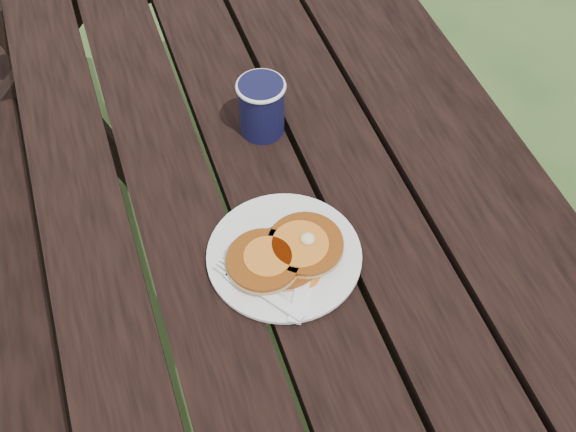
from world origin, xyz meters
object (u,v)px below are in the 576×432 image
object	(u,v)px
plate	(284,256)
coffee_cup	(262,105)
pancake_stack	(286,253)
picnic_table	(256,263)

from	to	relation	value
plate	coffee_cup	xyz separation A→B (m)	(0.05, 0.28, 0.06)
pancake_stack	picnic_table	bearing A→B (deg)	85.91
picnic_table	pancake_stack	bearing A→B (deg)	-94.09
picnic_table	plate	size ratio (longest dim) A/B	7.69
coffee_cup	plate	bearing A→B (deg)	-100.81
coffee_cup	pancake_stack	bearing A→B (deg)	-100.47
pancake_stack	coffee_cup	world-z (taller)	coffee_cup
picnic_table	coffee_cup	world-z (taller)	coffee_cup
picnic_table	coffee_cup	bearing A→B (deg)	34.94
plate	coffee_cup	world-z (taller)	coffee_cup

